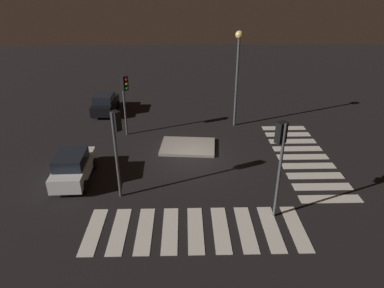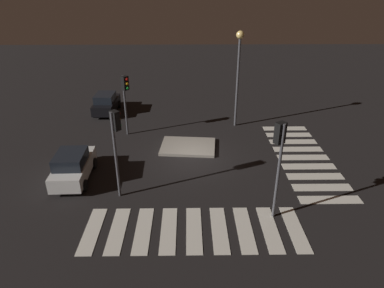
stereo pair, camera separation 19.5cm
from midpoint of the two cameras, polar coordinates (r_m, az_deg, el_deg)
ground_plane at (r=21.78m, az=-0.26°, el=-2.36°), size 80.00×80.00×0.00m
traffic_island at (r=23.05m, az=-0.94°, el=-0.42°), size 3.80×2.99×0.18m
car_white at (r=20.26m, az=-19.34°, el=-3.57°), size 1.98×4.04×1.74m
car_black at (r=29.75m, az=-14.38°, el=6.52°), size 1.87×3.88×1.67m
traffic_light_south at (r=17.00m, az=-12.70°, el=1.68°), size 0.54×0.53×4.67m
traffic_light_west at (r=24.25m, az=-11.30°, el=8.55°), size 0.53×0.54×4.31m
traffic_light_east at (r=15.53m, az=14.02°, el=-0.52°), size 0.54×0.53×4.79m
street_lamp at (r=25.33m, az=7.36°, el=13.25°), size 0.56×0.56×7.01m
crosswalk_near at (r=16.11m, az=0.22°, el=-13.97°), size 9.90×3.20×0.02m
crosswalk_side at (r=22.99m, az=17.59°, el=-2.04°), size 3.20×9.90×0.02m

